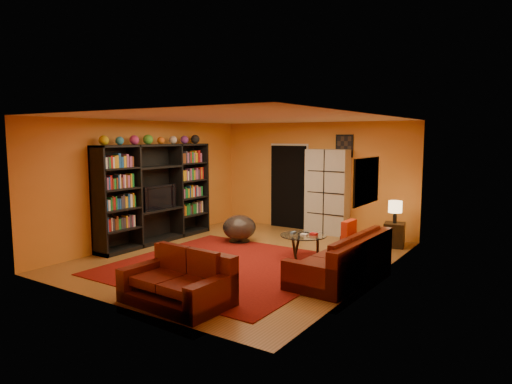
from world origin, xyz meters
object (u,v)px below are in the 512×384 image
Objects in this scene: loveseat at (181,282)px; table_lamp at (395,207)px; bowl_chair at (239,228)px; coffee_table at (303,237)px; entertainment_unit at (156,194)px; sofa at (346,261)px; storage_cabinet at (328,192)px; tv at (157,197)px; side_table at (394,235)px.

table_lamp is at bearing -14.36° from loveseat.
loveseat is at bearing -66.99° from bowl_chair.
entertainment_unit is at bearing -170.47° from coffee_table.
entertainment_unit reaches higher than sofa.
table_lamp is (1.49, 4.78, 0.54)m from loveseat.
entertainment_unit is at bearing 53.40° from loveseat.
entertainment_unit reaches higher than coffee_table.
loveseat is (2.93, -2.42, -0.76)m from entertainment_unit.
storage_cabinet is at bearing 45.92° from entertainment_unit.
sofa is 3.12× the size of bowl_chair.
bowl_chair is (-1.21, -1.84, -0.67)m from storage_cabinet.
sofa is at bearing -21.41° from bowl_chair.
sofa is at bearing -30.60° from loveseat.
storage_cabinet is at bearing 56.55° from bowl_chair.
loveseat is 2.10× the size of bowl_chair.
sofa reaches higher than bowl_chair.
storage_cabinet reaches higher than table_lamp.
tv is 1.04× the size of coffee_table.
coffee_table is at bearing -79.94° from tv.
loveseat is at bearing -107.28° from side_table.
side_table is at bearing 57.50° from coffee_table.
coffee_table is 2.16m from side_table.
entertainment_unit is 5.02m from table_lamp.
entertainment_unit is 1.99× the size of loveseat.
storage_cabinet is at bearing 165.62° from table_lamp.
tv is 1.97× the size of table_lamp.
entertainment_unit is at bearing -147.29° from bowl_chair.
table_lamp is (2.92, 1.40, 0.51)m from bowl_chair.
side_table reaches higher than coffee_table.
loveseat is 3.67m from bowl_chair.
bowl_chair reaches higher than coffee_table.
storage_cabinet is 2.76× the size of bowl_chair.
sofa is 2.58× the size of coffee_table.
storage_cabinet reaches higher than coffee_table.
side_table is at bearing -14.36° from loveseat.
storage_cabinet reaches higher than loveseat.
entertainment_unit is at bearing 65.85° from tv.
storage_cabinet is 1.77m from table_lamp.
coffee_table is (-1.15, 0.73, 0.11)m from sofa.
loveseat is 0.76× the size of storage_cabinet.
sofa reaches higher than side_table.
sofa is 4.88× the size of table_lamp.
entertainment_unit is 4.48m from sofa.
table_lamp is at bearing -61.37° from tv.
bowl_chair is at bearing 25.92° from loveseat.
side_table is at bearing 91.63° from sofa.
loveseat is 5.27m from storage_cabinet.
entertainment_unit is 4.19× the size of bowl_chair.
sofa is (4.41, -0.18, -0.77)m from entertainment_unit.
side_table is (0.01, 2.54, -0.03)m from sofa.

